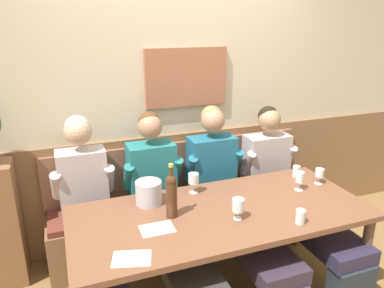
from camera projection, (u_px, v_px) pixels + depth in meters
room_wall_back at (175, 89)px, 3.19m from camera, size 6.80×0.12×2.80m
wood_wainscot_panel at (178, 186)px, 3.43m from camera, size 6.80×0.03×1.00m
wall_bench at (186, 217)px, 3.31m from camera, size 2.34×0.42×0.94m
dining_table at (221, 220)px, 2.54m from camera, size 2.04×0.90×0.73m
person_right_seat at (90, 222)px, 2.57m from camera, size 0.47×1.34×1.30m
person_center_left_seat at (165, 209)px, 2.76m from camera, size 0.48×1.35×1.28m
person_center_right_seat at (230, 197)px, 2.94m from camera, size 0.50×1.35×1.29m
person_left_seat at (290, 191)px, 3.11m from camera, size 0.51×1.34×1.24m
ice_bucket at (149, 193)px, 2.59m from camera, size 0.19×0.19×0.17m
wine_bottle_green_tall at (171, 194)px, 2.39m from camera, size 0.07×0.07×0.37m
wine_glass_near_bucket at (320, 173)px, 2.90m from camera, size 0.07×0.07×0.13m
wine_glass_center_front at (300, 178)px, 2.79m from camera, size 0.06×0.06×0.15m
wine_glass_mid_right at (193, 179)px, 2.74m from camera, size 0.08×0.08×0.15m
wine_glass_by_bottle at (238, 206)px, 2.38m from camera, size 0.08×0.08×0.14m
water_tumbler_right at (296, 171)px, 3.04m from camera, size 0.06×0.06×0.09m
water_tumbler_left at (300, 217)px, 2.35m from camera, size 0.06×0.06×0.09m
tasting_sheet_left_guest at (157, 229)px, 2.29m from camera, size 0.21×0.15×0.00m
tasting_sheet_right_guest at (132, 258)px, 2.01m from camera, size 0.24×0.20×0.00m
corner_pedestal at (1, 225)px, 2.78m from camera, size 0.28×0.28×0.99m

